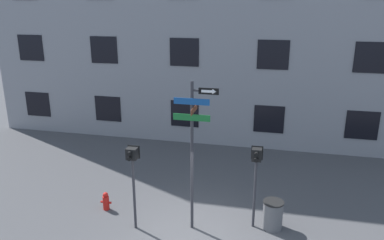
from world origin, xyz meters
TOP-DOWN VIEW (x-y plane):
  - ground_plane at (0.00, 0.00)m, footprint 60.00×60.00m
  - street_sign_pole at (0.04, 0.43)m, footprint 1.27×0.76m
  - pedestrian_signal_left at (-1.69, 0.04)m, footprint 0.37×0.40m
  - pedestrian_signal_right at (1.80, 0.92)m, footprint 0.34×0.40m
  - fire_hydrant at (-3.03, 0.83)m, footprint 0.37×0.21m
  - trash_bin at (2.38, 0.97)m, footprint 0.63×0.63m

SIDE VIEW (x-z plane):
  - ground_plane at x=0.00m, z-range 0.00..0.00m
  - fire_hydrant at x=-3.03m, z-range -0.01..0.61m
  - trash_bin at x=2.38m, z-range 0.00..0.90m
  - pedestrian_signal_right at x=1.80m, z-range 0.71..3.31m
  - pedestrian_signal_left at x=-1.69m, z-range 0.72..3.37m
  - street_sign_pole at x=0.04m, z-range 0.49..5.05m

